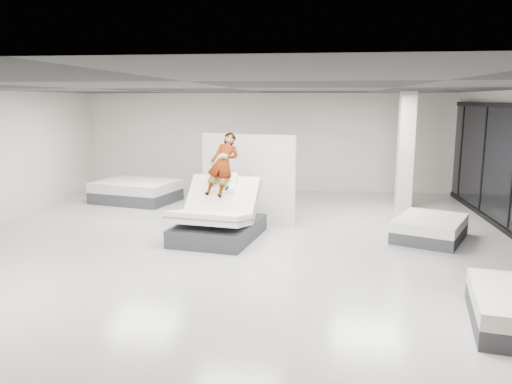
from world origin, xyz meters
The scene contains 8 objects.
room centered at (0.00, 0.00, 1.60)m, with size 14.00×14.04×3.20m.
hero_bed centered at (-0.50, 0.91, 0.42)m, with size 1.93×2.35×1.41m.
person centered at (-0.44, 1.25, 1.30)m, with size 0.56×0.36×1.52m, color slate.
remote centered at (-0.29, 0.87, 1.14)m, with size 0.05×0.14×0.03m, color black.
divider_panel centered at (-0.05, 2.44, 1.09)m, with size 2.39×0.11×2.18m, color silver.
flat_bed_right_far centered at (4.06, 1.44, 0.24)m, with size 1.90×2.11×0.48m.
flat_bed_left_far centered at (-3.68, 4.61, 0.31)m, with size 2.59×2.18×0.62m.
column centered at (4.00, 4.50, 1.60)m, with size 0.40×0.40×3.20m, color silver.
Camera 1 is at (1.54, -9.40, 2.99)m, focal length 35.00 mm.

